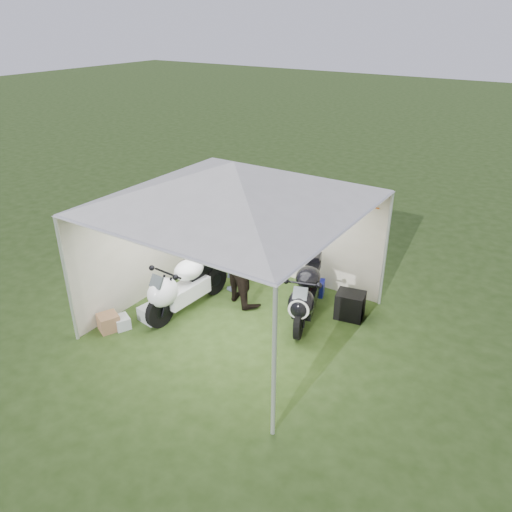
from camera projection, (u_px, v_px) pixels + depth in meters
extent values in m
plane|color=#243B12|center=(237.00, 320.00, 9.26)|extent=(80.00, 80.00, 0.00)
cylinder|color=silver|center=(67.00, 281.00, 8.23)|extent=(0.06, 0.06, 2.30)
cylinder|color=silver|center=(274.00, 365.00, 6.26)|extent=(0.06, 0.06, 2.30)
cylinder|color=silver|center=(214.00, 209.00, 11.23)|extent=(0.06, 0.06, 2.30)
cylinder|color=silver|center=(385.00, 251.00, 9.27)|extent=(0.06, 0.06, 2.30)
cube|color=silver|center=(292.00, 228.00, 10.25)|extent=(4.00, 0.02, 2.30)
cube|color=silver|center=(152.00, 239.00, 9.73)|extent=(0.02, 4.00, 2.30)
cube|color=silver|center=(341.00, 297.00, 7.77)|extent=(0.02, 4.00, 2.30)
pyramid|color=silver|center=(234.00, 183.00, 8.09)|extent=(5.66, 5.66, 0.70)
cube|color=#99A5B7|center=(226.00, 182.00, 10.74)|extent=(0.22, 0.02, 0.28)
cube|color=#99A5B7|center=(239.00, 185.00, 10.57)|extent=(0.22, 0.02, 0.28)
cube|color=#99A5B7|center=(253.00, 187.00, 10.39)|extent=(0.22, 0.01, 0.28)
cube|color=#99A5B7|center=(267.00, 190.00, 10.22)|extent=(0.22, 0.01, 0.28)
cube|color=#99A5B7|center=(226.00, 195.00, 10.87)|extent=(0.22, 0.02, 0.28)
cube|color=#99A5B7|center=(239.00, 198.00, 10.70)|extent=(0.22, 0.01, 0.28)
cube|color=#99A5B7|center=(253.00, 201.00, 10.53)|extent=(0.22, 0.02, 0.28)
cube|color=#99A5B7|center=(267.00, 204.00, 10.35)|extent=(0.22, 0.01, 0.28)
cylinder|color=#D8590C|center=(301.00, 193.00, 9.78)|extent=(3.20, 0.02, 0.02)
cylinder|color=black|center=(160.00, 311.00, 8.95)|extent=(0.14, 0.64, 0.63)
cylinder|color=black|center=(214.00, 279.00, 10.01)|extent=(0.19, 0.64, 0.63)
cube|color=white|center=(186.00, 291.00, 9.41)|extent=(0.41, 1.02, 0.32)
ellipsoid|color=white|center=(163.00, 292.00, 8.88)|extent=(0.51, 0.66, 0.53)
ellipsoid|color=white|center=(189.00, 270.00, 9.30)|extent=(0.50, 0.67, 0.37)
cube|color=black|center=(204.00, 264.00, 9.63)|extent=(0.31, 0.65, 0.15)
cube|color=white|center=(216.00, 254.00, 9.84)|extent=(0.25, 0.33, 0.19)
cube|color=black|center=(201.00, 275.00, 9.63)|extent=(0.14, 0.58, 0.11)
cube|color=#3F474C|center=(156.00, 282.00, 8.66)|extent=(0.26, 0.17, 0.22)
cylinder|color=black|center=(299.00, 322.00, 8.64)|extent=(0.28, 0.61, 0.61)
cylinder|color=black|center=(313.00, 283.00, 9.87)|extent=(0.33, 0.63, 0.61)
cube|color=black|center=(306.00, 299.00, 9.18)|extent=(0.62, 1.03, 0.31)
ellipsoid|color=black|center=(301.00, 303.00, 8.59)|extent=(0.62, 0.72, 0.51)
ellipsoid|color=black|center=(308.00, 277.00, 9.09)|extent=(0.62, 0.73, 0.36)
cube|color=black|center=(312.00, 270.00, 9.47)|extent=(0.44, 0.66, 0.14)
cube|color=black|center=(315.00, 259.00, 9.72)|extent=(0.31, 0.36, 0.18)
cube|color=maroon|center=(310.00, 281.00, 9.45)|extent=(0.27, 0.56, 0.10)
cube|color=#3F474C|center=(300.00, 293.00, 8.36)|extent=(0.28, 0.21, 0.21)
cylinder|color=white|center=(298.00, 310.00, 8.39)|extent=(0.36, 0.13, 0.37)
cube|color=#1F26CA|center=(313.00, 287.00, 10.03)|extent=(0.49, 0.39, 0.32)
imported|color=black|center=(243.00, 255.00, 9.48)|extent=(1.17, 1.07, 1.97)
imported|color=slate|center=(236.00, 248.00, 9.93)|extent=(0.60, 0.76, 1.81)
cube|color=black|center=(350.00, 305.00, 9.24)|extent=(0.58, 0.50, 0.51)
cube|color=#AFB3B8|center=(150.00, 314.00, 9.18)|extent=(0.44, 0.36, 0.27)
cube|color=#8F6543|center=(109.00, 322.00, 8.92)|extent=(0.45, 0.45, 0.30)
cube|color=silver|center=(122.00, 322.00, 8.99)|extent=(0.38, 0.35, 0.22)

